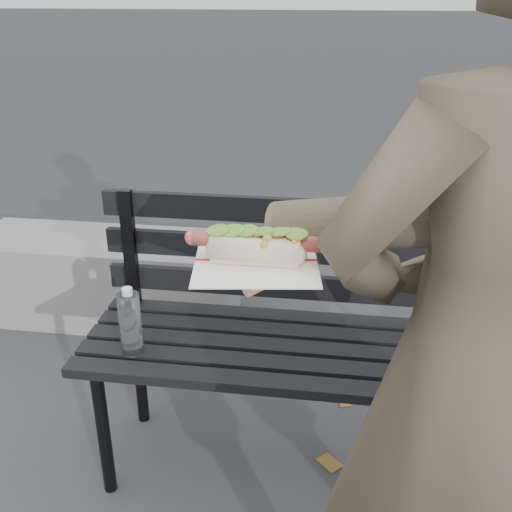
% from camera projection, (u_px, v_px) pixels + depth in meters
% --- Properties ---
extents(park_bench, '(1.50, 0.44, 0.88)m').
position_uv_depth(park_bench, '(328.00, 324.00, 1.82)').
color(park_bench, black).
rests_on(park_bench, ground).
extents(concrete_block, '(1.20, 0.40, 0.40)m').
position_uv_depth(concrete_block, '(108.00, 278.00, 2.83)').
color(concrete_block, slate).
rests_on(concrete_block, ground).
extents(person, '(0.74, 0.63, 1.71)m').
position_uv_depth(person, '(477.00, 371.00, 1.04)').
color(person, '#4A4331').
rests_on(person, ground).
extents(held_hotdog, '(0.62, 0.30, 0.20)m').
position_uv_depth(held_hotdog, '(378.00, 229.00, 0.94)').
color(held_hotdog, '#4A4331').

